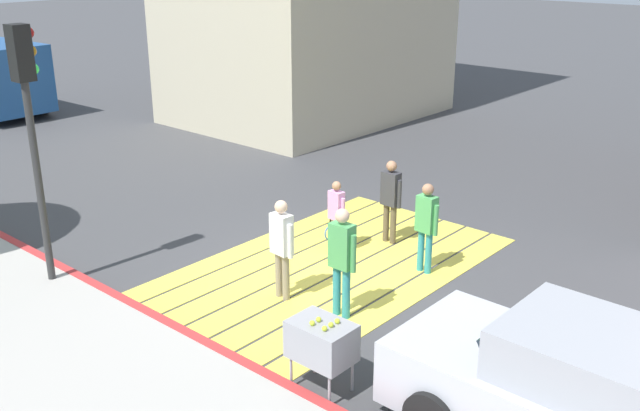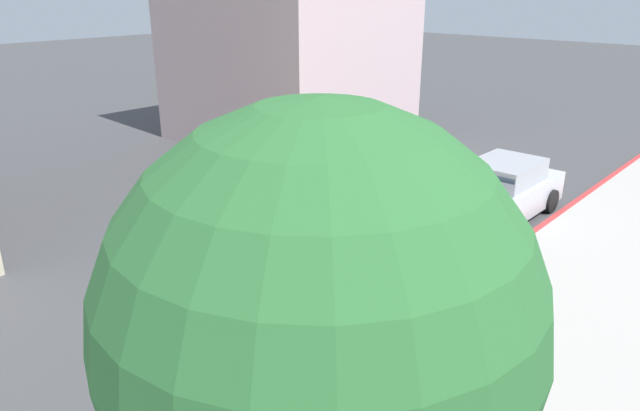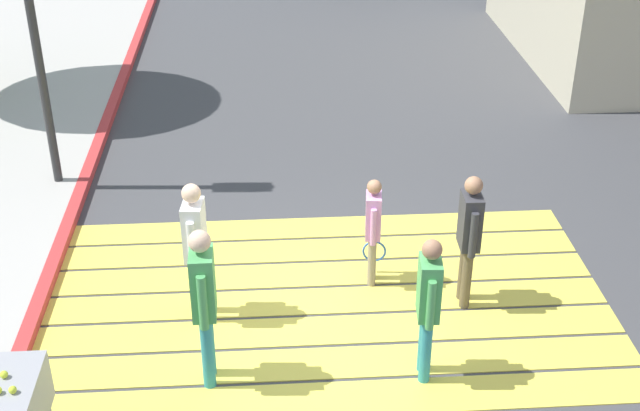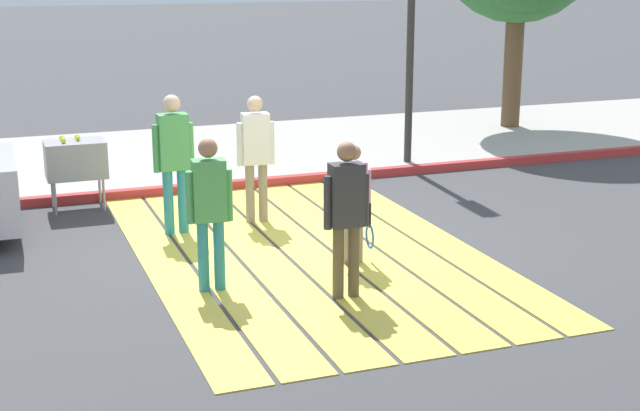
{
  "view_description": "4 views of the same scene",
  "coord_description": "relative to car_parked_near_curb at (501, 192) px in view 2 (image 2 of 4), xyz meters",
  "views": [
    {
      "loc": [
        -8.83,
        -7.45,
        5.38
      ],
      "look_at": [
        0.26,
        0.49,
        0.95
      ],
      "focal_mm": 40.55,
      "sensor_mm": 36.0,
      "label": 1
    },
    {
      "loc": [
        -8.32,
        9.08,
        5.98
      ],
      "look_at": [
        0.09,
        -0.29,
        1.21
      ],
      "focal_mm": 32.92,
      "sensor_mm": 36.0,
      "label": 2
    },
    {
      "loc": [
        -0.61,
        -8.04,
        5.77
      ],
      "look_at": [
        -0.08,
        -0.03,
        1.28
      ],
      "focal_mm": 48.31,
      "sensor_mm": 36.0,
      "label": 3
    },
    {
      "loc": [
        9.69,
        -3.42,
        3.34
      ],
      "look_at": [
        0.79,
        -0.12,
        0.78
      ],
      "focal_mm": 51.64,
      "sensor_mm": 36.0,
      "label": 4
    }
  ],
  "objects": [
    {
      "name": "tennis_ball_cart",
      "position": [
        -0.9,
        2.99,
        -0.04
      ],
      "size": [
        0.56,
        0.8,
        1.02
      ],
      "color": "#99999E",
      "rests_on": "ground"
    },
    {
      "name": "traffic_light_corner",
      "position": [
        -1.58,
        8.31,
        2.3
      ],
      "size": [
        0.39,
        0.28,
        4.24
      ],
      "color": "#2D2D2D",
      "rests_on": "ground"
    },
    {
      "name": "sidewalk_west",
      "position": [
        -3.6,
        5.28,
        -0.67
      ],
      "size": [
        4.8,
        40.0,
        0.12
      ],
      "primitive_type": "cube",
      "color": "#ADA8A0",
      "rests_on": "ground"
    },
    {
      "name": "crosswalk_stripes",
      "position": [
        2.0,
        5.28,
        -0.73
      ],
      "size": [
        6.4,
        3.8,
        0.01
      ],
      "color": "#EAD64C",
      "rests_on": "ground"
    },
    {
      "name": "ground_plane",
      "position": [
        2.0,
        5.28,
        -0.73
      ],
      "size": [
        120.0,
        120.0,
        0.0
      ],
      "primitive_type": "plane",
      "color": "#424244"
    },
    {
      "name": "pedestrian_adult_lead",
      "position": [
        3.55,
        5.16,
        0.2
      ],
      "size": [
        0.21,
        0.48,
        1.61
      ],
      "color": "brown",
      "rests_on": "ground"
    },
    {
      "name": "pedestrian_teen_behind",
      "position": [
        2.88,
        3.93,
        0.2
      ],
      "size": [
        0.23,
        0.47,
        1.61
      ],
      "color": "teal",
      "rests_on": "ground"
    },
    {
      "name": "pedestrian_adult_side",
      "position": [
        0.73,
        4.01,
        0.28
      ],
      "size": [
        0.23,
        0.51,
        1.75
      ],
      "color": "teal",
      "rests_on": "ground"
    },
    {
      "name": "car_parked_near_curb",
      "position": [
        0.0,
        0.0,
        0.0
      ],
      "size": [
        2.01,
        4.31,
        1.57
      ],
      "color": "silver",
      "rests_on": "ground"
    },
    {
      "name": "pedestrian_adult_trailing",
      "position": [
        0.58,
        5.1,
        0.23
      ],
      "size": [
        0.24,
        0.49,
        1.66
      ],
      "color": "gray",
      "rests_on": "ground"
    },
    {
      "name": "pedestrian_child_with_racket",
      "position": [
        2.56,
        5.65,
        0.04
      ],
      "size": [
        0.3,
        0.42,
        1.36
      ],
      "color": "gray",
      "rests_on": "ground"
    },
    {
      "name": "building_far_south",
      "position": [
        10.5,
        -2.47,
        3.72
      ],
      "size": [
        8.0,
        7.04,
        8.9
      ],
      "color": "beige",
      "rests_on": "ground"
    },
    {
      "name": "curb_painted",
      "position": [
        -1.25,
        5.28,
        -0.67
      ],
      "size": [
        0.16,
        40.0,
        0.13
      ],
      "primitive_type": "cube",
      "color": "#BC3333",
      "rests_on": "ground"
    },
    {
      "name": "street_tree",
      "position": [
        -3.76,
        11.58,
        2.9
      ],
      "size": [
        3.2,
        3.2,
        5.32
      ],
      "color": "brown",
      "rests_on": "ground"
    }
  ]
}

